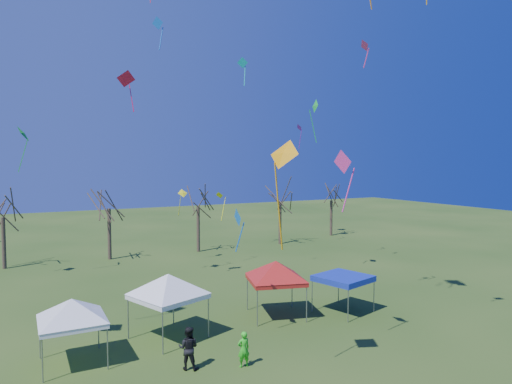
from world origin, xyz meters
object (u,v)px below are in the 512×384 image
at_px(tree_1, 2,199).
at_px(tree_5, 331,188).
at_px(tent_white_west, 72,303).
at_px(tree_2, 108,190).
at_px(tent_red, 276,265).
at_px(person_dark, 188,348).
at_px(person_green, 244,349).
at_px(tent_blue, 343,279).
at_px(tree_3, 198,190).
at_px(tent_white_mid, 168,278).
at_px(tree_4, 280,188).

relative_size(tree_1, tree_5, 1.01).
bearing_deg(tree_5, tent_white_west, -143.42).
bearing_deg(tree_2, tent_red, -74.37).
relative_size(tent_white_west, person_dark, 2.07).
relative_size(tent_white_west, person_green, 2.46).
bearing_deg(person_dark, tree_2, -58.26).
distance_m(tree_2, tent_blue, 23.89).
distance_m(tree_3, person_dark, 26.32).
xyz_separation_m(tent_white_west, tent_white_mid, (4.57, 0.97, 0.33)).
xyz_separation_m(tree_1, tree_5, (34.49, 1.42, -0.06)).
bearing_deg(tent_blue, tent_white_west, -179.49).
bearing_deg(tree_5, tree_2, -176.30).
xyz_separation_m(tree_1, tent_red, (14.08, -20.56, -2.81)).
bearing_deg(tent_red, person_green, -132.00).
bearing_deg(person_green, tent_white_mid, -67.87).
height_order(tree_1, tree_5, tree_1).
distance_m(tree_3, tent_white_west, 25.51).
bearing_deg(tent_white_west, tree_5, 36.58).
height_order(tent_white_west, person_dark, tent_white_west).
height_order(tree_2, person_dark, tree_2).
relative_size(tree_5, tent_white_west, 1.96).
distance_m(tree_2, tree_5, 26.15).
bearing_deg(tree_1, tree_4, -1.42).
relative_size(tree_5, person_dark, 4.08).
height_order(tree_5, person_green, tree_5).
height_order(tree_4, tent_red, tree_4).
bearing_deg(tree_2, tent_blue, -65.98).
bearing_deg(tent_red, tree_1, 124.39).
relative_size(tree_3, person_dark, 4.32).
xyz_separation_m(tree_3, person_green, (-7.19, -24.93, -5.31)).
relative_size(tent_white_west, tent_white_mid, 0.95).
height_order(tree_5, tent_white_mid, tree_5).
xyz_separation_m(tent_white_west, tent_blue, (14.85, 0.13, -0.72)).
height_order(tree_2, tent_white_mid, tree_2).
xyz_separation_m(tent_white_mid, tent_red, (6.39, 0.33, -0.05)).
bearing_deg(person_dark, tent_white_mid, -59.97).
distance_m(tree_2, person_dark, 24.98).
height_order(tree_3, tent_blue, tree_3).
height_order(tree_5, tent_blue, tree_5).
relative_size(tent_red, person_green, 2.62).
xyz_separation_m(tree_5, tent_white_west, (-31.37, -23.28, -3.03)).
distance_m(tree_2, tree_3, 8.41).
distance_m(tree_2, person_green, 25.88).
height_order(tent_white_mid, person_green, tent_white_mid).
distance_m(tree_5, tent_blue, 28.69).
bearing_deg(tree_1, tent_blue, -50.42).
bearing_deg(person_dark, tree_1, -39.21).
bearing_deg(tent_blue, person_green, -155.57).
bearing_deg(tent_white_mid, tree_3, 65.82).
bearing_deg(tree_5, tree_3, -173.48).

